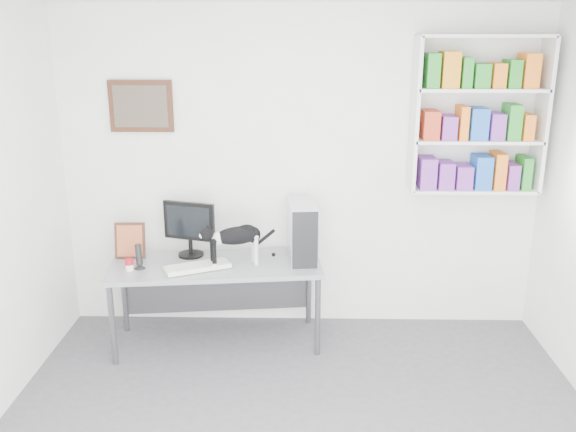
{
  "coord_description": "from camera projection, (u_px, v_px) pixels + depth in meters",
  "views": [
    {
      "loc": [
        0.0,
        -3.0,
        2.48
      ],
      "look_at": [
        -0.09,
        1.53,
        1.11
      ],
      "focal_mm": 38.0,
      "sensor_mm": 36.0,
      "label": 1
    }
  ],
  "objects": [
    {
      "name": "cat",
      "position": [
        236.0,
        246.0,
        4.79
      ],
      "size": [
        0.56,
        0.33,
        0.34
      ],
      "primitive_type": null,
      "rotation": [
        0.0,
        0.0,
        0.36
      ],
      "color": "black",
      "rests_on": "desk"
    },
    {
      "name": "wall_art",
      "position": [
        141.0,
        106.0,
        4.95
      ],
      "size": [
        0.52,
        0.04,
        0.42
      ],
      "primitive_type": "cube",
      "color": "#482517",
      "rests_on": "room"
    },
    {
      "name": "bookshelf",
      "position": [
        478.0,
        115.0,
        4.79
      ],
      "size": [
        1.03,
        0.28,
        1.24
      ],
      "primitive_type": "cube",
      "color": "silver",
      "rests_on": "room"
    },
    {
      "name": "monitor",
      "position": [
        190.0,
        229.0,
        4.99
      ],
      "size": [
        0.48,
        0.33,
        0.47
      ],
      "primitive_type": "cube",
      "rotation": [
        0.0,
        0.0,
        -0.28
      ],
      "color": "black",
      "rests_on": "desk"
    },
    {
      "name": "soup_can",
      "position": [
        129.0,
        265.0,
        4.73
      ],
      "size": [
        0.07,
        0.07,
        0.09
      ],
      "primitive_type": "cylinder",
      "rotation": [
        0.0,
        0.0,
        0.2
      ],
      "color": "red",
      "rests_on": "desk"
    },
    {
      "name": "pc_tower",
      "position": [
        302.0,
        231.0,
        4.92
      ],
      "size": [
        0.26,
        0.49,
        0.47
      ],
      "primitive_type": "cube",
      "rotation": [
        0.0,
        0.0,
        0.1
      ],
      "color": "silver",
      "rests_on": "desk"
    },
    {
      "name": "keyboard",
      "position": [
        197.0,
        267.0,
        4.76
      ],
      "size": [
        0.54,
        0.39,
        0.04
      ],
      "primitive_type": "cube",
      "rotation": [
        0.0,
        0.0,
        0.43
      ],
      "color": "silver",
      "rests_on": "desk"
    },
    {
      "name": "leaning_print",
      "position": [
        130.0,
        240.0,
        4.97
      ],
      "size": [
        0.25,
        0.11,
        0.31
      ],
      "primitive_type": "cube",
      "rotation": [
        0.0,
        0.0,
        0.04
      ],
      "color": "#482517",
      "rests_on": "desk"
    },
    {
      "name": "desk",
      "position": [
        217.0,
        303.0,
        4.98
      ],
      "size": [
        1.74,
        0.84,
        0.7
      ],
      "primitive_type": "cube",
      "rotation": [
        0.0,
        0.0,
        0.12
      ],
      "color": "gray",
      "rests_on": "room"
    },
    {
      "name": "speaker",
      "position": [
        139.0,
        256.0,
        4.75
      ],
      "size": [
        0.12,
        0.12,
        0.21
      ],
      "primitive_type": "cylinder",
      "rotation": [
        0.0,
        0.0,
        0.44
      ],
      "color": "black",
      "rests_on": "desk"
    },
    {
      "name": "room",
      "position": [
        300.0,
        256.0,
        3.2
      ],
      "size": [
        4.01,
        4.01,
        2.7
      ],
      "color": "#57575C",
      "rests_on": "ground"
    }
  ]
}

